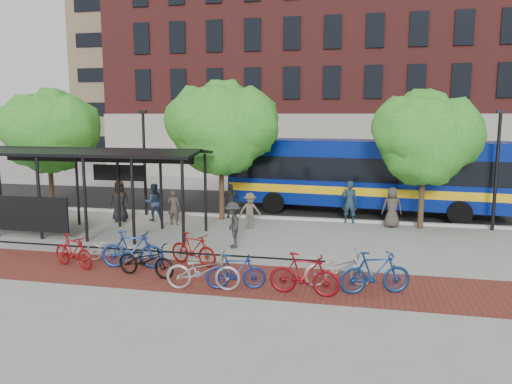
% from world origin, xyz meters
% --- Properties ---
extents(ground, '(160.00, 160.00, 0.00)m').
position_xyz_m(ground, '(0.00, 0.00, 0.00)').
color(ground, '#9E9E99').
rests_on(ground, ground).
extents(asphalt_street, '(160.00, 8.00, 0.01)m').
position_xyz_m(asphalt_street, '(0.00, 8.00, 0.01)').
color(asphalt_street, black).
rests_on(asphalt_street, ground).
extents(curb, '(160.00, 0.25, 0.12)m').
position_xyz_m(curb, '(0.00, 4.00, 0.06)').
color(curb, '#B7B7B2').
rests_on(curb, ground).
extents(brick_strip, '(24.00, 3.00, 0.01)m').
position_xyz_m(brick_strip, '(-2.00, -5.00, 0.00)').
color(brick_strip, maroon).
rests_on(brick_strip, ground).
extents(bike_rack_rail, '(12.00, 0.05, 0.95)m').
position_xyz_m(bike_rack_rail, '(-3.30, -4.10, 0.00)').
color(bike_rack_rail, black).
rests_on(bike_rack_rail, ground).
extents(building_brick, '(55.00, 14.00, 20.00)m').
position_xyz_m(building_brick, '(10.00, 26.00, 10.00)').
color(building_brick, maroon).
rests_on(building_brick, ground).
extents(building_tower, '(22.00, 22.00, 30.00)m').
position_xyz_m(building_tower, '(-16.00, 40.00, 15.00)').
color(building_tower, '#7A664C').
rests_on(building_tower, ground).
extents(bus_shelter, '(10.60, 3.07, 3.60)m').
position_xyz_m(bus_shelter, '(-8.13, -0.48, 3.00)').
color(bus_shelter, black).
rests_on(bus_shelter, ground).
extents(tree_a, '(4.90, 4.00, 6.18)m').
position_xyz_m(tree_a, '(-11.91, 3.35, 4.24)').
color(tree_a, '#382619').
rests_on(tree_a, ground).
extents(tree_b, '(5.15, 4.20, 6.47)m').
position_xyz_m(tree_b, '(-2.90, 3.35, 4.46)').
color(tree_b, '#382619').
rests_on(tree_b, ground).
extents(tree_c, '(4.66, 3.80, 5.92)m').
position_xyz_m(tree_c, '(6.09, 3.35, 4.05)').
color(tree_c, '#382619').
rests_on(tree_c, ground).
extents(lamp_post_left, '(0.35, 0.20, 5.12)m').
position_xyz_m(lamp_post_left, '(-7.00, 3.60, 2.75)').
color(lamp_post_left, black).
rests_on(lamp_post_left, ground).
extents(lamp_post_right, '(0.35, 0.20, 5.12)m').
position_xyz_m(lamp_post_right, '(9.00, 3.60, 2.75)').
color(lamp_post_right, black).
rests_on(lamp_post_right, ground).
extents(bus, '(13.81, 4.24, 3.67)m').
position_xyz_m(bus, '(3.61, 6.30, 2.11)').
color(bus, navy).
rests_on(bus, ground).
extents(bike_1, '(1.87, 1.10, 1.08)m').
position_xyz_m(bike_1, '(-5.61, -4.98, 0.54)').
color(bike_1, maroon).
rests_on(bike_1, ground).
extents(bike_2, '(1.75, 0.68, 0.91)m').
position_xyz_m(bike_2, '(-4.81, -4.06, 0.45)').
color(bike_2, '#98989A').
rests_on(bike_2, ground).
extents(bike_3, '(2.11, 0.86, 1.23)m').
position_xyz_m(bike_3, '(-3.71, -4.63, 0.62)').
color(bike_3, navy).
rests_on(bike_3, ground).
extents(bike_4, '(2.07, 1.04, 1.04)m').
position_xyz_m(bike_4, '(-2.91, -5.34, 0.52)').
color(bike_4, black).
rests_on(bike_4, ground).
extents(bike_5, '(1.88, 1.05, 1.09)m').
position_xyz_m(bike_5, '(-1.89, -3.91, 0.54)').
color(bike_5, maroon).
rests_on(bike_5, ground).
extents(bike_6, '(2.20, 0.98, 1.12)m').
position_xyz_m(bike_6, '(-0.84, -6.08, 0.56)').
color(bike_6, gray).
rests_on(bike_6, ground).
extents(bike_7, '(1.77, 0.87, 1.02)m').
position_xyz_m(bike_7, '(0.06, -5.84, 0.51)').
color(bike_7, navy).
rests_on(bike_7, ground).
extents(bike_9, '(2.01, 0.73, 1.18)m').
position_xyz_m(bike_9, '(2.01, -5.91, 0.59)').
color(bike_9, maroon).
rests_on(bike_9, ground).
extents(bike_10, '(2.11, 1.18, 1.05)m').
position_xyz_m(bike_10, '(2.89, -4.98, 0.53)').
color(bike_10, '#AEAEB0').
rests_on(bike_10, ground).
extents(bike_11, '(2.08, 1.15, 1.21)m').
position_xyz_m(bike_11, '(3.90, -5.39, 0.60)').
color(bike_11, navy).
rests_on(bike_11, ground).
extents(pedestrian_0, '(1.09, 0.91, 1.91)m').
position_xyz_m(pedestrian_0, '(-7.53, 1.91, 0.96)').
color(pedestrian_0, black).
rests_on(pedestrian_0, ground).
extents(pedestrian_1, '(0.60, 0.40, 1.61)m').
position_xyz_m(pedestrian_1, '(-4.78, 1.72, 0.80)').
color(pedestrian_1, '#3F3833').
rests_on(pedestrian_1, ground).
extents(pedestrian_2, '(1.06, 1.00, 1.74)m').
position_xyz_m(pedestrian_2, '(-6.07, 2.44, 0.87)').
color(pedestrian_2, navy).
rests_on(pedestrian_2, ground).
extents(pedestrian_3, '(1.18, 0.99, 1.58)m').
position_xyz_m(pedestrian_3, '(-1.27, 1.70, 0.79)').
color(pedestrian_3, brown).
rests_on(pedestrian_3, ground).
extents(pedestrian_4, '(1.03, 0.58, 1.65)m').
position_xyz_m(pedestrian_4, '(-2.72, 3.80, 0.83)').
color(pedestrian_4, '#242424').
rests_on(pedestrian_4, ground).
extents(pedestrian_6, '(0.93, 0.66, 1.79)m').
position_xyz_m(pedestrian_6, '(4.78, 3.25, 0.90)').
color(pedestrian_6, '#3E3831').
rests_on(pedestrian_6, ground).
extents(pedestrian_7, '(0.74, 0.50, 1.96)m').
position_xyz_m(pedestrian_7, '(2.93, 3.80, 0.98)').
color(pedestrian_7, '#1A2E3E').
rests_on(pedestrian_7, ground).
extents(pedestrian_9, '(1.01, 1.28, 1.73)m').
position_xyz_m(pedestrian_9, '(-1.18, -1.50, 0.87)').
color(pedestrian_9, '#282828').
rests_on(pedestrian_9, ground).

